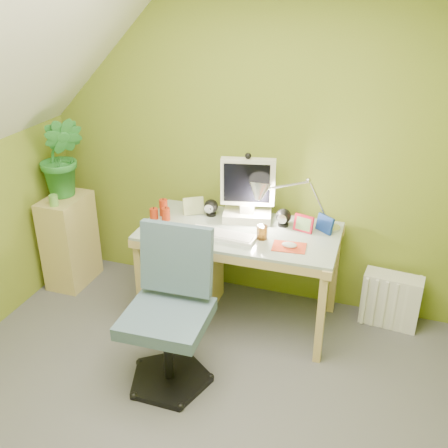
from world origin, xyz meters
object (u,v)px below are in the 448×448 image
(desk_lamp, at_px, (312,192))
(side_ledge, at_px, (70,241))
(potted_plant, at_px, (62,157))
(task_chair, at_px, (166,316))
(desk, at_px, (239,275))
(radiator, at_px, (391,300))
(monitor, at_px, (248,186))

(desk_lamp, bearing_deg, side_ledge, -177.76)
(desk_lamp, distance_m, potted_plant, 1.91)
(task_chair, bearing_deg, desk, 73.07)
(desk, height_order, side_ledge, side_ledge)
(potted_plant, relative_size, task_chair, 0.63)
(desk, relative_size, radiator, 3.38)
(desk, distance_m, desk_lamp, 0.80)
(desk_lamp, xyz_separation_m, side_ledge, (-1.90, -0.13, -0.63))
(desk, distance_m, task_chair, 0.84)
(task_chair, xyz_separation_m, radiator, (1.27, 1.08, -0.30))
(monitor, distance_m, potted_plant, 1.46)
(monitor, bearing_deg, task_chair, -114.29)
(side_ledge, bearing_deg, desk_lamp, 4.04)
(desk_lamp, height_order, task_chair, desk_lamp)
(monitor, bearing_deg, desk_lamp, -12.40)
(side_ledge, distance_m, task_chair, 1.51)
(desk_lamp, xyz_separation_m, task_chair, (-0.66, -0.98, -0.50))
(desk_lamp, relative_size, side_ledge, 0.72)
(radiator, bearing_deg, task_chair, -134.51)
(side_ledge, height_order, task_chair, task_chair)
(radiator, bearing_deg, desk, -160.11)
(monitor, distance_m, task_chair, 1.11)
(side_ledge, bearing_deg, monitor, 5.29)
(desk, height_order, monitor, monitor)
(desk, distance_m, radiator, 1.11)
(monitor, distance_m, side_ledge, 1.58)
(side_ledge, xyz_separation_m, radiator, (2.52, 0.23, -0.17))
(potted_plant, bearing_deg, task_chair, -35.65)
(monitor, bearing_deg, radiator, -7.04)
(monitor, relative_size, desk_lamp, 0.96)
(desk, height_order, task_chair, task_chair)
(monitor, height_order, task_chair, monitor)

